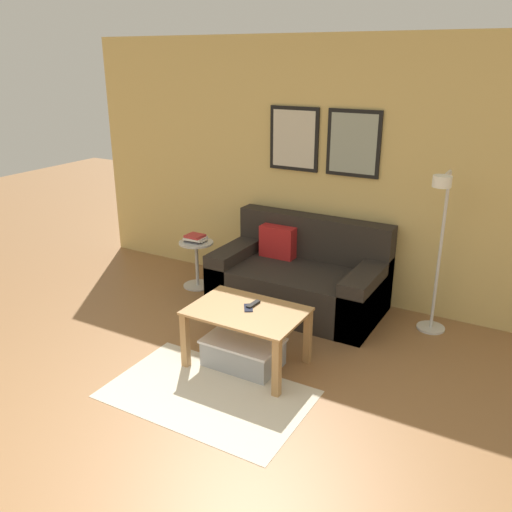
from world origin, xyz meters
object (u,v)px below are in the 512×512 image
Objects in this scene: book_stack at (195,238)px; couch at (300,279)px; coffee_table at (247,321)px; storage_bin at (243,352)px; cell_phone at (248,308)px; floor_lamp at (438,244)px; remote_control at (253,304)px; side_table at (197,260)px.

couch is at bearing 4.36° from book_stack.
coffee_table is 1.46× the size of storage_bin.
cell_phone is (0.01, 0.06, 0.37)m from storage_bin.
coffee_table is 1.74m from floor_lamp.
couch is at bearing 61.94° from cell_phone.
book_stack reaches higher than remote_control.
side_table reaches higher than storage_bin.
cell_phone is at bearing -134.45° from floor_lamp.
storage_bin is 1.75m from book_stack.
coffee_table is 6.40× the size of cell_phone.
cell_phone is (1.28, -1.07, -0.06)m from book_stack.
storage_bin is 1.69m from side_table.
remote_control is 1.07× the size of cell_phone.
book_stack is (-0.01, 0.01, 0.24)m from side_table.
storage_bin is 1.87m from floor_lamp.
book_stack is (-2.44, -0.11, -0.32)m from floor_lamp.
book_stack is (-1.18, -0.09, 0.25)m from couch.
cell_phone is at bearing 97.06° from coffee_table.
storage_bin is 2.48× the size of book_stack.
remote_control is (0.02, 0.12, 0.38)m from storage_bin.
storage_bin is 0.40m from remote_control.
floor_lamp is (1.16, 1.22, 0.47)m from coffee_table.
side_table is at bearing -175.29° from couch.
coffee_table is 0.61× the size of floor_lamp.
couch is at bearing 98.72° from remote_control.
side_table is at bearing -177.21° from floor_lamp.
storage_bin is 4.08× the size of remote_control.
couch is 1.12m from remote_control.
side_table is 3.61× the size of cell_phone.
coffee_table reaches higher than storage_bin.
couch is at bearing 93.79° from storage_bin.
side_table is at bearing 145.12° from remote_control.
coffee_table is 1.68m from side_table.
remote_control is at bearing 49.73° from cell_phone.
cell_phone is at bearing -40.07° from side_table.
coffee_table is at bearing -133.54° from floor_lamp.
couch is 1.09× the size of floor_lamp.
book_stack is 1.64m from remote_control.
book_stack is at bearing 145.23° from remote_control.
remote_control is (0.10, -1.10, 0.20)m from couch.
storage_bin is at bearing -97.28° from remote_control.
side_table reaches higher than cell_phone.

